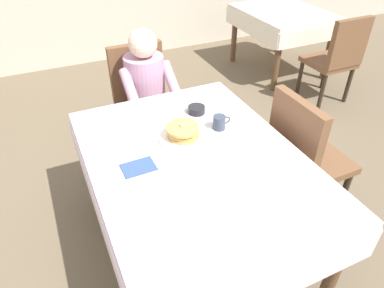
# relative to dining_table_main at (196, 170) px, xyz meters

# --- Properties ---
(ground_plane) EXTENTS (14.00, 14.00, 0.00)m
(ground_plane) POSITION_rel_dining_table_main_xyz_m (0.00, 0.00, -0.65)
(ground_plane) COLOR brown
(dining_table_main) EXTENTS (1.12, 1.52, 0.74)m
(dining_table_main) POSITION_rel_dining_table_main_xyz_m (0.00, 0.00, 0.00)
(dining_table_main) COLOR silver
(dining_table_main) RESTS_ON ground
(chair_diner) EXTENTS (0.44, 0.45, 0.93)m
(chair_diner) POSITION_rel_dining_table_main_xyz_m (0.06, 1.17, -0.12)
(chair_diner) COLOR brown
(chair_diner) RESTS_ON ground
(diner_person) EXTENTS (0.40, 0.43, 1.12)m
(diner_person) POSITION_rel_dining_table_main_xyz_m (0.06, 1.01, 0.02)
(diner_person) COLOR #B2849E
(diner_person) RESTS_ON ground
(chair_right_side) EXTENTS (0.45, 0.44, 0.93)m
(chair_right_side) POSITION_rel_dining_table_main_xyz_m (0.77, 0.00, -0.12)
(chair_right_side) COLOR brown
(chair_right_side) RESTS_ON ground
(plate_breakfast) EXTENTS (0.28, 0.28, 0.02)m
(plate_breakfast) POSITION_rel_dining_table_main_xyz_m (0.01, 0.20, 0.10)
(plate_breakfast) COLOR white
(plate_breakfast) RESTS_ON dining_table_main
(breakfast_stack) EXTENTS (0.19, 0.20, 0.08)m
(breakfast_stack) POSITION_rel_dining_table_main_xyz_m (0.01, 0.20, 0.14)
(breakfast_stack) COLOR tan
(breakfast_stack) RESTS_ON plate_breakfast
(cup_coffee) EXTENTS (0.11, 0.08, 0.08)m
(cup_coffee) POSITION_rel_dining_table_main_xyz_m (0.25, 0.20, 0.13)
(cup_coffee) COLOR #333D4C
(cup_coffee) RESTS_ON dining_table_main
(bowl_butter) EXTENTS (0.11, 0.11, 0.04)m
(bowl_butter) POSITION_rel_dining_table_main_xyz_m (0.20, 0.42, 0.11)
(bowl_butter) COLOR black
(bowl_butter) RESTS_ON dining_table_main
(syrup_pitcher) EXTENTS (0.08, 0.08, 0.07)m
(syrup_pitcher) POSITION_rel_dining_table_main_xyz_m (-0.24, 0.34, 0.13)
(syrup_pitcher) COLOR silver
(syrup_pitcher) RESTS_ON dining_table_main
(fork_left_of_plate) EXTENTS (0.02, 0.18, 0.00)m
(fork_left_of_plate) POSITION_rel_dining_table_main_xyz_m (-0.18, 0.18, 0.09)
(fork_left_of_plate) COLOR silver
(fork_left_of_plate) RESTS_ON dining_table_main
(knife_right_of_plate) EXTENTS (0.01, 0.20, 0.00)m
(knife_right_of_plate) POSITION_rel_dining_table_main_xyz_m (0.20, 0.18, 0.09)
(knife_right_of_plate) COLOR silver
(knife_right_of_plate) RESTS_ON dining_table_main
(spoon_near_edge) EXTENTS (0.15, 0.02, 0.00)m
(spoon_near_edge) POSITION_rel_dining_table_main_xyz_m (0.06, -0.09, 0.09)
(spoon_near_edge) COLOR silver
(spoon_near_edge) RESTS_ON dining_table_main
(napkin_folded) EXTENTS (0.17, 0.12, 0.01)m
(napkin_folded) POSITION_rel_dining_table_main_xyz_m (-0.30, 0.05, 0.09)
(napkin_folded) COLOR #334C7F
(napkin_folded) RESTS_ON dining_table_main
(background_table_far) EXTENTS (0.92, 1.12, 0.74)m
(background_table_far) POSITION_rel_dining_table_main_xyz_m (2.14, 2.09, -0.03)
(background_table_far) COLOR silver
(background_table_far) RESTS_ON ground
(background_chair_empty) EXTENTS (0.44, 0.45, 0.93)m
(background_chair_empty) POSITION_rel_dining_table_main_xyz_m (2.14, 1.14, -0.12)
(background_chair_empty) COLOR brown
(background_chair_empty) RESTS_ON ground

